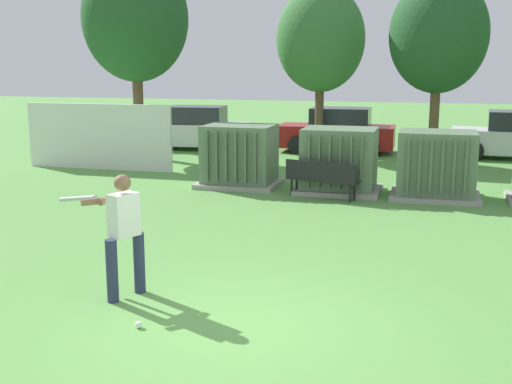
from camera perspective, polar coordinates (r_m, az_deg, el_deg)
The scene contains 13 objects.
ground_plane at distance 8.09m, azimuth -1.73°, elevation -12.02°, with size 96.00×96.00×0.00m, color #5B9947.
fence_panel at distance 20.29m, azimuth -13.82°, elevation 4.80°, with size 4.80×0.12×2.00m, color white.
transformer_west at distance 16.98m, azimuth -1.47°, elevation 3.18°, with size 2.10×1.70×1.62m.
transformer_mid_west at distance 16.28m, azimuth 7.41°, elevation 2.73°, with size 2.10×1.70×1.62m.
transformer_mid_east at distance 16.03m, azimuth 15.75°, elevation 2.26°, with size 2.10×1.70×1.62m.
park_bench at distance 15.46m, azimuth 5.84°, elevation 1.35°, with size 1.84×0.82×0.92m.
batter at distance 9.02m, azimuth -11.86°, elevation -3.21°, with size 1.56×0.92×1.74m.
sports_ball at distance 8.20m, azimuth -10.38°, elevation -11.52°, with size 0.09×0.09×0.09m, color white.
tree_left at distance 22.64m, azimuth -10.69°, elevation 14.89°, with size 3.56×3.56×6.81m.
tree_center_left at distance 22.84m, azimuth 5.76°, elevation 13.34°, with size 3.06×3.06×5.85m.
tree_center_right at distance 21.73m, azimuth 15.92°, elevation 13.25°, with size 3.11×3.11×5.95m.
parked_car_leftmost at distance 24.55m, azimuth -5.56°, elevation 5.58°, with size 4.37×2.28×1.62m.
parked_car_left_of_center at distance 23.77m, azimuth 7.24°, elevation 5.36°, with size 4.23×1.97×1.62m.
Camera 1 is at (2.21, -7.09, 3.21)m, focal length 44.99 mm.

